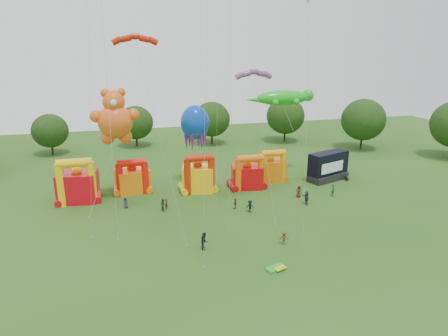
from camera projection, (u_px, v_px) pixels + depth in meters
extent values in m
plane|color=#1F4B15|center=(265.00, 288.00, 36.46)|extent=(160.00, 160.00, 0.00)
cylinder|color=#352314|center=(361.00, 140.00, 86.49)|extent=(0.44, 0.44, 3.72)
ellipsoid|color=#1B3610|center=(363.00, 120.00, 85.17)|extent=(9.30, 9.30, 8.89)
cylinder|color=#352314|center=(285.00, 134.00, 93.39)|extent=(0.44, 0.44, 3.51)
ellipsoid|color=#1B3610|center=(285.00, 116.00, 92.16)|extent=(8.77, 8.78, 8.39)
cylinder|color=#352314|center=(212.00, 137.00, 91.08)|extent=(0.44, 0.44, 3.30)
ellipsoid|color=#1B3610|center=(212.00, 119.00, 89.91)|extent=(8.25, 8.25, 7.88)
cylinder|color=#352314|center=(137.00, 139.00, 88.89)|extent=(0.44, 0.44, 3.09)
ellipsoid|color=#1B3610|center=(136.00, 123.00, 87.80)|extent=(7.73, 7.72, 7.38)
cylinder|color=#352314|center=(52.00, 148.00, 82.00)|extent=(0.44, 0.44, 2.88)
ellipsoid|color=#1B3610|center=(50.00, 131.00, 80.99)|extent=(7.20, 7.20, 6.88)
cube|color=red|center=(78.00, 187.00, 56.82)|extent=(5.78, 4.90, 4.25)
cylinder|color=yellow|center=(61.00, 185.00, 54.66)|extent=(1.15, 1.15, 6.07)
cylinder|color=yellow|center=(92.00, 183.00, 55.64)|extent=(1.15, 1.15, 6.07)
cylinder|color=yellow|center=(74.00, 163.00, 54.27)|extent=(4.66, 1.21, 1.21)
sphere|color=yellow|center=(76.00, 170.00, 56.12)|extent=(1.40, 1.40, 1.40)
cube|color=orange|center=(133.00, 180.00, 60.74)|extent=(5.48, 4.77, 3.45)
cylinder|color=red|center=(120.00, 180.00, 58.81)|extent=(1.04, 1.04, 4.93)
cylinder|color=red|center=(145.00, 178.00, 59.70)|extent=(1.04, 1.04, 4.93)
cylinder|color=red|center=(131.00, 163.00, 58.55)|extent=(4.21, 1.09, 1.09)
sphere|color=red|center=(132.00, 168.00, 60.16)|extent=(1.40, 1.40, 1.40)
cube|color=yellow|center=(198.00, 179.00, 60.91)|extent=(5.32, 4.61, 3.89)
cylinder|color=red|center=(188.00, 177.00, 58.99)|extent=(1.02, 1.02, 5.56)
cylinder|color=red|center=(211.00, 175.00, 59.86)|extent=(1.02, 1.02, 5.56)
cylinder|color=red|center=(199.00, 158.00, 58.62)|extent=(4.12, 1.07, 1.07)
sphere|color=red|center=(198.00, 165.00, 60.26)|extent=(1.40, 1.40, 1.40)
cube|color=red|center=(247.00, 177.00, 62.46)|extent=(5.27, 4.52, 3.54)
cylinder|color=orange|center=(238.00, 175.00, 60.54)|extent=(1.03, 1.03, 5.06)
cylinder|color=orange|center=(261.00, 174.00, 61.42)|extent=(1.03, 1.03, 5.06)
cylinder|color=orange|center=(250.00, 159.00, 60.25)|extent=(4.17, 1.08, 1.08)
sphere|color=orange|center=(247.00, 164.00, 61.86)|extent=(1.40, 1.40, 1.40)
cube|color=orange|center=(270.00, 170.00, 65.64)|extent=(4.55, 3.67, 3.52)
cylinder|color=#EFA00C|center=(262.00, 169.00, 63.79)|extent=(0.99, 0.99, 5.03)
cylinder|color=#EFA00C|center=(283.00, 167.00, 64.63)|extent=(0.99, 0.99, 5.03)
cylinder|color=#EFA00C|center=(273.00, 153.00, 63.48)|extent=(4.00, 1.04, 1.04)
sphere|color=#EFA00C|center=(270.00, 158.00, 65.04)|extent=(1.40, 1.40, 1.40)
cube|color=black|center=(328.00, 177.00, 66.26)|extent=(7.73, 5.02, 1.10)
cube|color=black|center=(328.00, 163.00, 65.77)|extent=(7.61, 4.68, 3.62)
cube|color=white|center=(332.00, 167.00, 64.56)|extent=(4.72, 1.78, 1.70)
cylinder|color=black|center=(315.00, 181.00, 64.60)|extent=(0.30, 0.90, 0.90)
cylinder|color=black|center=(347.00, 178.00, 66.00)|extent=(0.30, 0.90, 0.90)
sphere|color=orange|center=(115.00, 122.00, 55.05)|extent=(4.74, 4.74, 4.74)
sphere|color=orange|center=(114.00, 101.00, 54.24)|extent=(3.02, 3.02, 3.02)
sphere|color=orange|center=(105.00, 93.00, 53.64)|extent=(1.19, 1.19, 1.19)
sphere|color=orange|center=(121.00, 92.00, 54.16)|extent=(1.19, 1.19, 1.19)
sphere|color=orange|center=(96.00, 116.00, 54.20)|extent=(1.72, 1.72, 1.72)
sphere|color=orange|center=(133.00, 115.00, 55.40)|extent=(1.72, 1.72, 1.72)
sphere|color=orange|center=(108.00, 137.00, 55.39)|extent=(1.94, 1.94, 1.94)
sphere|color=orange|center=(125.00, 137.00, 55.96)|extent=(1.94, 1.94, 1.94)
sphere|color=white|center=(114.00, 103.00, 52.90)|extent=(0.86, 0.86, 0.86)
ellipsoid|color=green|center=(283.00, 98.00, 66.48)|extent=(9.38, 2.93, 2.49)
sphere|color=green|center=(308.00, 95.00, 67.50)|extent=(2.02, 2.02, 2.02)
cone|color=green|center=(256.00, 100.00, 65.38)|extent=(3.66, 1.47, 1.47)
sphere|color=green|center=(289.00, 100.00, 68.44)|extent=(1.10, 1.10, 1.10)
sphere|color=green|center=(296.00, 102.00, 65.72)|extent=(1.10, 1.10, 1.10)
sphere|color=green|center=(269.00, 100.00, 67.55)|extent=(1.10, 1.10, 1.10)
sphere|color=green|center=(276.00, 102.00, 64.83)|extent=(1.10, 1.10, 1.10)
ellipsoid|color=#0B3CA9|center=(195.00, 122.00, 62.59)|extent=(4.52, 4.52, 5.42)
cone|color=#591E8C|center=(204.00, 137.00, 63.66)|extent=(1.02, 1.02, 3.61)
cone|color=#591E8C|center=(198.00, 136.00, 64.66)|extent=(1.02, 1.02, 3.61)
cone|color=#591E8C|center=(189.00, 137.00, 64.31)|extent=(1.02, 1.02, 3.61)
cone|color=#591E8C|center=(186.00, 138.00, 62.95)|extent=(1.02, 1.02, 3.61)
cone|color=#591E8C|center=(192.00, 140.00, 61.95)|extent=(1.02, 1.02, 3.61)
cone|color=#591E8C|center=(201.00, 139.00, 62.31)|extent=(1.02, 1.02, 3.61)
cube|color=green|center=(275.00, 268.00, 39.56)|extent=(2.23, 1.67, 0.24)
cube|color=yellow|center=(280.00, 268.00, 39.33)|extent=(1.34, 1.00, 0.10)
imported|color=#2B2E48|center=(126.00, 203.00, 54.56)|extent=(0.88, 0.74, 1.54)
imported|color=maroon|center=(166.00, 204.00, 54.14)|extent=(0.65, 0.67, 1.55)
imported|color=#1C4632|center=(163.00, 205.00, 53.62)|extent=(0.95, 1.03, 1.71)
imported|color=black|center=(250.00, 206.00, 53.14)|extent=(1.25, 1.00, 1.70)
imported|color=#473C1C|center=(235.00, 204.00, 54.28)|extent=(0.64, 0.96, 1.52)
imported|color=#2B2F48|center=(306.00, 198.00, 55.82)|extent=(0.59, 1.83, 1.97)
imported|color=#581C19|center=(299.00, 191.00, 58.53)|extent=(1.03, 0.86, 1.80)
imported|color=#1D4821|center=(333.00, 190.00, 58.89)|extent=(0.74, 0.81, 1.86)
imported|color=black|center=(204.00, 241.00, 43.38)|extent=(0.95, 1.10, 1.96)
imported|color=#45411B|center=(284.00, 238.00, 44.46)|extent=(1.15, 0.87, 1.58)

